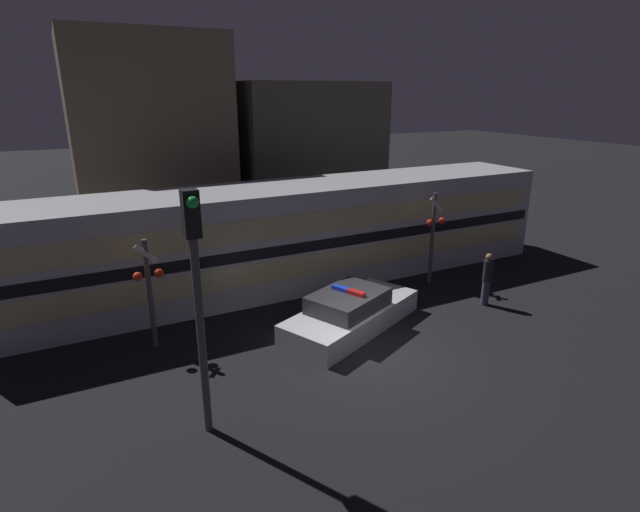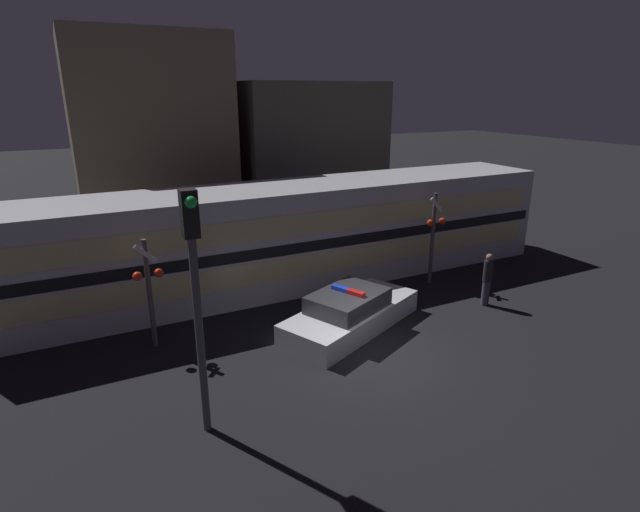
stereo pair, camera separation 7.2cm
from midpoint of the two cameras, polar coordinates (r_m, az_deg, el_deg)
ground_plane at (r=13.85m, az=6.57°, el=-11.22°), size 120.00×120.00×0.00m
train at (r=18.22m, az=-2.89°, el=2.45°), size 20.59×3.17×3.64m
police_car at (r=15.05m, az=3.65°, el=-6.52°), size 5.10×3.63×1.31m
pedestrian at (r=17.34m, az=18.67°, el=-2.50°), size 0.30×0.30×1.79m
crossing_signal_near at (r=18.46m, az=12.98°, el=2.59°), size 0.79×0.34×3.39m
crossing_signal_far at (r=14.17m, az=-18.80°, el=-3.38°), size 0.79×0.34×3.12m
traffic_light_corner at (r=9.84m, az=-13.83°, el=-3.31°), size 0.30×0.46×5.13m
building_left at (r=24.46m, az=-18.73°, el=12.20°), size 6.51×5.89×9.16m
building_center at (r=25.94m, az=-1.48°, el=11.29°), size 7.13×4.57×7.23m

